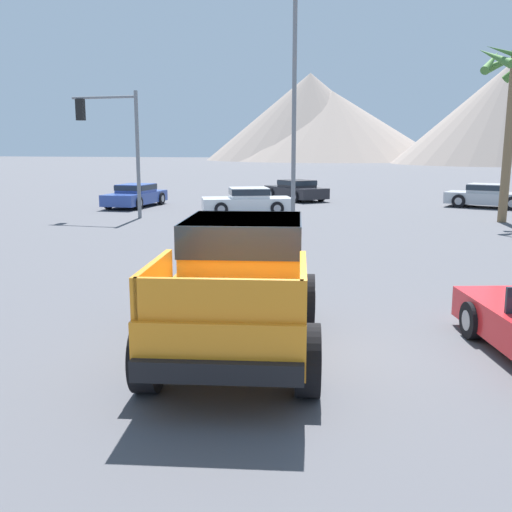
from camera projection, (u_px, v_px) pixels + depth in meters
ground_plane at (267, 348)px, 9.21m from camera, size 320.00×320.00×0.00m
orange_pickup_truck at (241, 277)px, 9.10m from camera, size 3.00×5.22×1.94m
parked_car_dark at (296, 190)px, 34.71m from camera, size 4.22×4.25×1.17m
parked_car_white at (247, 200)px, 27.77m from camera, size 4.47×3.24×1.20m
parked_car_silver at (488, 195)px, 30.47m from camera, size 4.45×2.89×1.20m
parked_car_blue at (136, 195)px, 30.91m from camera, size 1.89×4.44×1.16m
traffic_light_main at (112, 131)px, 25.72m from camera, size 3.08×0.38×5.39m
street_lamp_post at (294, 94)px, 18.85m from camera, size 0.90×0.24×7.83m
palm_tree_tall at (512, 87)px, 23.58m from camera, size 2.74×2.80×7.10m
distant_mountain_range at (387, 122)px, 129.84m from camera, size 94.96×68.69×19.90m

